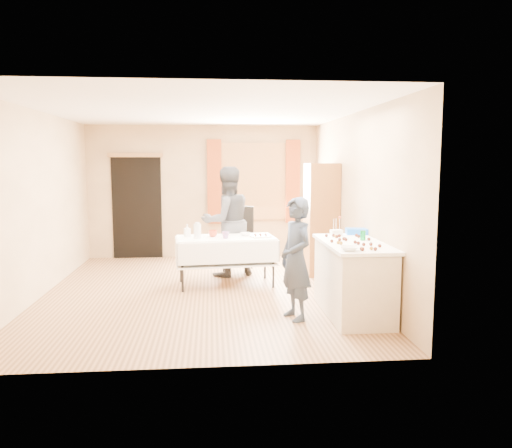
{
  "coord_description": "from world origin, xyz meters",
  "views": [
    {
      "loc": [
        0.15,
        -7.19,
        1.89
      ],
      "look_at": [
        0.8,
        0.0,
        0.99
      ],
      "focal_mm": 35.0,
      "sensor_mm": 36.0,
      "label": 1
    }
  ],
  "objects": [
    {
      "name": "wall_left",
      "position": [
        -2.26,
        0.0,
        1.3
      ],
      "size": [
        0.02,
        5.5,
        2.6
      ],
      "primitive_type": "cube",
      "color": "tan",
      "rests_on": "floor"
    },
    {
      "name": "cup_red",
      "position": [
        0.17,
        0.39,
        0.8
      ],
      "size": [
        0.17,
        0.17,
        0.1
      ],
      "primitive_type": "imported",
      "rotation": [
        0.0,
        0.0,
        -0.16
      ],
      "color": "#B33C20",
      "rests_on": "party_table"
    },
    {
      "name": "foam_block",
      "position": [
        1.81,
        -0.72,
        0.95
      ],
      "size": [
        0.16,
        0.12,
        0.08
      ],
      "primitive_type": "cube",
      "rotation": [
        0.0,
        0.0,
        0.13
      ],
      "color": "white",
      "rests_on": "counter"
    },
    {
      "name": "soda_can",
      "position": [
        2.05,
        -1.14,
        0.97
      ],
      "size": [
        0.09,
        0.09,
        0.12
      ],
      "primitive_type": "cylinder",
      "rotation": [
        0.0,
        0.0,
        -0.4
      ],
      "color": "#0A8634",
      "rests_on": "counter"
    },
    {
      "name": "mixing_bowl",
      "position": [
        1.67,
        -1.85,
        0.93
      ],
      "size": [
        0.32,
        0.32,
        0.05
      ],
      "primitive_type": "imported",
      "rotation": [
        0.0,
        0.0,
        -0.31
      ],
      "color": "white",
      "rests_on": "counter"
    },
    {
      "name": "cabinet",
      "position": [
        1.99,
        0.99,
        0.93
      ],
      "size": [
        0.5,
        0.6,
        1.87
      ],
      "primitive_type": "cube",
      "color": "brown",
      "rests_on": "floor"
    },
    {
      "name": "woman",
      "position": [
        0.41,
        1.0,
        0.91
      ],
      "size": [
        1.36,
        1.3,
        1.81
      ],
      "primitive_type": "imported",
      "rotation": [
        0.0,
        0.0,
        3.52
      ],
      "color": "black",
      "rests_on": "floor"
    },
    {
      "name": "girl",
      "position": [
        1.15,
        -1.4,
        0.74
      ],
      "size": [
        0.76,
        0.7,
        1.48
      ],
      "primitive_type": "imported",
      "rotation": [
        0.0,
        0.0,
        -1.23
      ],
      "color": "#243046",
      "rests_on": "floor"
    },
    {
      "name": "pastry_tray",
      "position": [
        0.9,
        0.28,
        0.76
      ],
      "size": [
        0.33,
        0.28,
        0.02
      ],
      "primitive_type": "cube",
      "rotation": [
        0.0,
        0.0,
        0.32
      ],
      "color": "white",
      "rests_on": "party_table"
    },
    {
      "name": "pitcher",
      "position": [
        -0.06,
        0.23,
        0.86
      ],
      "size": [
        0.11,
        0.11,
        0.22
      ],
      "primitive_type": "cylinder",
      "rotation": [
        0.0,
        0.0,
        -0.01
      ],
      "color": "silver",
      "rests_on": "party_table"
    },
    {
      "name": "wall_back",
      "position": [
        0.0,
        2.76,
        1.3
      ],
      "size": [
        4.5,
        0.02,
        2.6
      ],
      "primitive_type": "cube",
      "color": "tan",
      "rests_on": "floor"
    },
    {
      "name": "cup_rainbow",
      "position": [
        0.36,
        0.2,
        0.8
      ],
      "size": [
        0.15,
        0.15,
        0.1
      ],
      "primitive_type": "imported",
      "rotation": [
        0.0,
        0.0,
        -0.16
      ],
      "color": "red",
      "rests_on": "party_table"
    },
    {
      "name": "wall_front",
      "position": [
        0.0,
        -2.76,
        1.3
      ],
      "size": [
        4.5,
        0.02,
        2.6
      ],
      "primitive_type": "cube",
      "color": "tan",
      "rests_on": "floor"
    },
    {
      "name": "window_pane",
      "position": [
        1.0,
        2.71,
        1.5
      ],
      "size": [
        1.2,
        0.02,
        1.4
      ],
      "primitive_type": "cube",
      "color": "white",
      "rests_on": "wall_back"
    },
    {
      "name": "ceiling",
      "position": [
        0.0,
        0.0,
        2.61
      ],
      "size": [
        4.5,
        5.5,
        0.02
      ],
      "primitive_type": "cube",
      "color": "white",
      "rests_on": "floor"
    },
    {
      "name": "curtain_right",
      "position": [
        1.78,
        2.67,
        1.5
      ],
      "size": [
        0.28,
        0.06,
        1.65
      ],
      "primitive_type": "cube",
      "color": "#943E18",
      "rests_on": "wall_back"
    },
    {
      "name": "party_table",
      "position": [
        0.37,
        0.36,
        0.45
      ],
      "size": [
        1.58,
        0.92,
        0.75
      ],
      "rotation": [
        0.0,
        0.0,
        0.1
      ],
      "color": "black",
      "rests_on": "floor"
    },
    {
      "name": "floor",
      "position": [
        0.0,
        0.0,
        -0.01
      ],
      "size": [
        4.5,
        5.5,
        0.02
      ],
      "primitive_type": "cube",
      "color": "#9E7047",
      "rests_on": "ground"
    },
    {
      "name": "blue_basket",
      "position": [
        2.13,
        -0.62,
        0.95
      ],
      "size": [
        0.32,
        0.24,
        0.08
      ],
      "primitive_type": "cube",
      "rotation": [
        0.0,
        0.0,
        -0.13
      ],
      "color": "blue",
      "rests_on": "counter"
    },
    {
      "name": "bottle",
      "position": [
        -0.22,
        0.46,
        0.85
      ],
      "size": [
        0.14,
        0.14,
        0.19
      ],
      "primitive_type": "imported",
      "rotation": [
        0.0,
        0.0,
        0.36
      ],
      "color": "white",
      "rests_on": "party_table"
    },
    {
      "name": "window_frame",
      "position": [
        1.0,
        2.72,
        1.5
      ],
      "size": [
        1.32,
        0.06,
        1.52
      ],
      "primitive_type": "cube",
      "color": "olive",
      "rests_on": "wall_back"
    },
    {
      "name": "cake_balls",
      "position": [
        1.85,
        -1.33,
        0.93
      ],
      "size": [
        0.54,
        1.1,
        0.04
      ],
      "color": "#3F2314",
      "rests_on": "counter"
    },
    {
      "name": "wall_right",
      "position": [
        2.26,
        0.0,
        1.3
      ],
      "size": [
        0.02,
        5.5,
        2.6
      ],
      "primitive_type": "cube",
      "color": "tan",
      "rests_on": "floor"
    },
    {
      "name": "doorway",
      "position": [
        -1.3,
        2.73,
        1.0
      ],
      "size": [
        0.95,
        0.04,
        2.0
      ],
      "primitive_type": "cube",
      "color": "black",
      "rests_on": "floor"
    },
    {
      "name": "counter",
      "position": [
        1.89,
        -1.28,
        0.45
      ],
      "size": [
        0.72,
        1.51,
        0.91
      ],
      "color": "beige",
      "rests_on": "floor"
    },
    {
      "name": "door_lintel",
      "position": [
        -1.3,
        2.7,
        2.02
      ],
      "size": [
        1.05,
        0.06,
        0.08
      ],
      "primitive_type": "cube",
      "color": "olive",
      "rests_on": "wall_back"
    },
    {
      "name": "small_bowl",
      "position": [
        0.67,
        0.45,
        0.77
      ],
      "size": [
        0.21,
        0.21,
        0.05
      ],
      "primitive_type": "imported",
      "rotation": [
        0.0,
        0.0,
        0.17
      ],
      "color": "white",
      "rests_on": "party_table"
    },
    {
      "name": "chair",
      "position": [
        0.62,
        1.43,
        0.33
      ],
      "size": [
        0.59,
        0.59,
        1.11
      ],
      "rotation": [
        0.0,
        0.0,
        -0.36
      ],
      "color": "black",
      "rests_on": "floor"
    },
    {
      "name": "curtain_left",
      "position": [
        0.22,
        2.67,
        1.5
      ],
      "size": [
        0.28,
        0.06,
        1.65
      ],
      "primitive_type": "cube",
      "color": "#943E18",
      "rests_on": "wall_back"
    }
  ]
}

